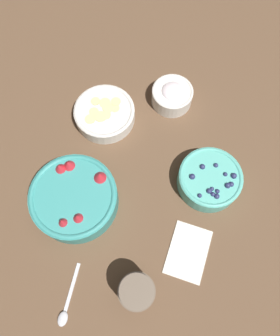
% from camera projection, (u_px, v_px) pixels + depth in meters
% --- Properties ---
extents(ground_plane, '(4.00, 4.00, 0.00)m').
position_uv_depth(ground_plane, '(133.00, 172.00, 0.85)').
color(ground_plane, brown).
extents(bowl_strawberries, '(0.21, 0.21, 0.09)m').
position_uv_depth(bowl_strawberries, '(74.00, 198.00, 0.79)').
color(bowl_strawberries, teal).
rests_on(bowl_strawberries, ground_plane).
extents(bowl_blueberries, '(0.16, 0.16, 0.06)m').
position_uv_depth(bowl_blueberries, '(210.00, 179.00, 0.81)').
color(bowl_blueberries, '#56B7A8').
rests_on(bowl_blueberries, ground_plane).
extents(bowl_bananas, '(0.16, 0.16, 0.04)m').
position_uv_depth(bowl_bananas, '(105.00, 113.00, 0.89)').
color(bowl_bananas, silver).
rests_on(bowl_bananas, ground_plane).
extents(bowl_cream, '(0.11, 0.11, 0.06)m').
position_uv_depth(bowl_cream, '(172.00, 95.00, 0.90)').
color(bowl_cream, silver).
rests_on(bowl_cream, ground_plane).
extents(jar_chocolate, '(0.08, 0.08, 0.10)m').
position_uv_depth(jar_chocolate, '(137.00, 291.00, 0.71)').
color(jar_chocolate, brown).
rests_on(jar_chocolate, ground_plane).
extents(napkin, '(0.15, 0.12, 0.01)m').
position_uv_depth(napkin, '(188.00, 252.00, 0.78)').
color(napkin, silver).
rests_on(napkin, ground_plane).
extents(spoon, '(0.14, 0.06, 0.01)m').
position_uv_depth(spoon, '(66.00, 307.00, 0.73)').
color(spoon, silver).
rests_on(spoon, ground_plane).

